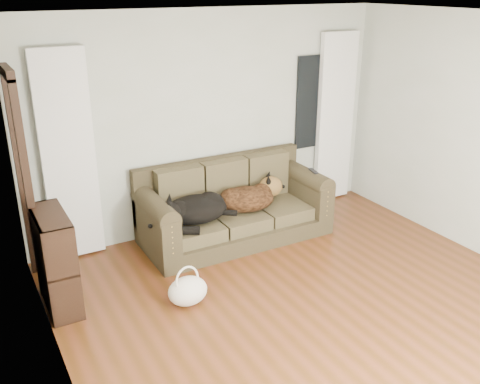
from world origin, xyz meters
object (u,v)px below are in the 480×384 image
dog_black_lab (193,212)px  bookshelf (55,257)px  tote_bag (188,289)px  sofa (235,203)px  dog_shepherd (249,198)px

dog_black_lab → bookshelf: 1.60m
dog_black_lab → tote_bag: size_ratio=1.90×
sofa → bookshelf: bookshelf is taller
sofa → tote_bag: bearing=-136.2°
sofa → dog_black_lab: 0.58m
sofa → tote_bag: (-1.07, -1.03, -0.29)m
tote_bag → dog_shepherd: bearing=39.0°
sofa → bookshelf: (-2.13, -0.44, 0.05)m
dog_shepherd → tote_bag: size_ratio=1.82×
dog_shepherd → bookshelf: 2.33m
tote_bag → bookshelf: 1.25m
dog_shepherd → bookshelf: bookshelf is taller
sofa → tote_bag: size_ratio=5.69×
sofa → dog_shepherd: bearing=-9.1°
sofa → dog_shepherd: 0.17m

